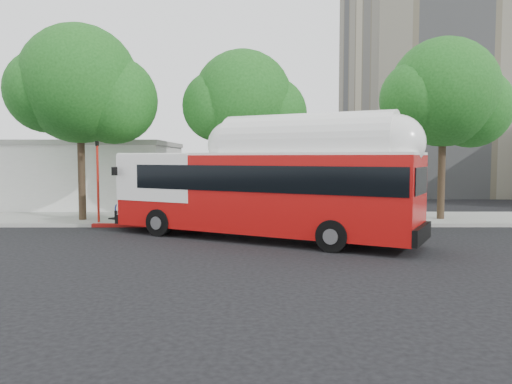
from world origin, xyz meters
TOP-DOWN VIEW (x-y plane):
  - ground at (0.00, 0.00)m, footprint 120.00×120.00m
  - sidewalk at (0.00, 6.50)m, footprint 60.00×5.00m
  - curb_strip at (0.00, 3.90)m, footprint 60.00×0.30m
  - red_curb_segment at (-3.00, 3.90)m, footprint 10.00×0.32m
  - street_tree_left at (-8.53, 5.56)m, footprint 6.67×5.80m
  - street_tree_mid at (-0.59, 6.06)m, footprint 5.75×5.00m
  - street_tree_right at (9.44, 5.86)m, footprint 6.21×5.40m
  - apartment_tower at (18.00, 28.00)m, footprint 18.00×18.00m
  - low_commercial_bldg at (-14.00, 14.00)m, footprint 16.20×10.20m
  - transit_bus at (-0.17, 0.34)m, footprint 12.79×8.25m
  - signal_pole at (-7.87, 4.44)m, footprint 0.11×0.38m

SIDE VIEW (x-z plane):
  - ground at x=0.00m, z-range 0.00..0.00m
  - sidewalk at x=0.00m, z-range 0.00..0.15m
  - curb_strip at x=0.00m, z-range 0.00..0.15m
  - red_curb_segment at x=-3.00m, z-range 0.00..0.16m
  - transit_bus at x=-0.17m, z-range -0.13..3.80m
  - signal_pole at x=-7.87m, z-range 0.05..4.07m
  - low_commercial_bldg at x=-14.00m, z-range 0.03..4.28m
  - street_tree_mid at x=-0.59m, z-range 1.60..10.22m
  - street_tree_right at x=9.44m, z-range 1.67..10.85m
  - street_tree_left at x=-8.53m, z-range 1.73..11.47m
  - apartment_tower at x=18.00m, z-range -0.88..36.12m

